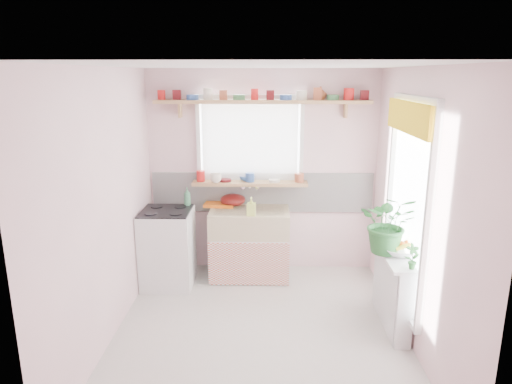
{
  "coord_description": "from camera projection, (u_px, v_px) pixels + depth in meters",
  "views": [
    {
      "loc": [
        0.06,
        -3.93,
        2.43
      ],
      "look_at": [
        -0.05,
        0.55,
        1.27
      ],
      "focal_mm": 32.0,
      "sensor_mm": 36.0,
      "label": 1
    }
  ],
  "objects": [
    {
      "name": "jade_plant",
      "position": [
        389.0,
        223.0,
        4.29
      ],
      "size": [
        0.62,
        0.57,
        0.59
      ],
      "primitive_type": "imported",
      "rotation": [
        0.0,
        0.0,
        -0.24
      ],
      "color": "#2A692F",
      "rests_on": "radiator_ledge"
    },
    {
      "name": "sill_bowl",
      "position": [
        247.0,
        178.0,
        5.61
      ],
      "size": [
        0.22,
        0.22,
        0.06
      ],
      "primitive_type": "imported",
      "rotation": [
        0.0,
        0.0,
        0.13
      ],
      "color": "#3665B0",
      "rests_on": "windowsill"
    },
    {
      "name": "shelf_crockery",
      "position": [
        262.0,
        95.0,
        5.29
      ],
      "size": [
        2.47,
        0.11,
        0.12
      ],
      "color": "red",
      "rests_on": "pine_shelf"
    },
    {
      "name": "sill_crockery",
      "position": [
        250.0,
        177.0,
        5.55
      ],
      "size": [
        1.35,
        0.11,
        0.12
      ],
      "color": "red",
      "rests_on": "windowsill"
    },
    {
      "name": "fruit",
      "position": [
        402.0,
        245.0,
        4.29
      ],
      "size": [
        0.2,
        0.14,
        0.1
      ],
      "color": "#EE5714",
      "rests_on": "fruit_bowl"
    },
    {
      "name": "sill_cup",
      "position": [
        216.0,
        178.0,
        5.5
      ],
      "size": [
        0.18,
        0.18,
        0.11
      ],
      "primitive_type": "imported",
      "rotation": [
        0.0,
        0.0,
        -0.4
      ],
      "color": "white",
      "rests_on": "windowsill"
    },
    {
      "name": "soap_bottle_sink",
      "position": [
        251.0,
        206.0,
        5.24
      ],
      "size": [
        0.11,
        0.11,
        0.21
      ],
      "primitive_type": "imported",
      "rotation": [
        0.0,
        0.0,
        -0.12
      ],
      "color": "#D8EC69",
      "rests_on": "sink_unit"
    },
    {
      "name": "shelf_vase",
      "position": [
        320.0,
        93.0,
        5.32
      ],
      "size": [
        0.15,
        0.15,
        0.15
      ],
      "primitive_type": "imported",
      "rotation": [
        0.0,
        0.0,
        -0.04
      ],
      "color": "#A45632",
      "rests_on": "pine_shelf"
    },
    {
      "name": "dish_tray",
      "position": [
        220.0,
        204.0,
        5.66
      ],
      "size": [
        0.39,
        0.31,
        0.04
      ],
      "primitive_type": "cube",
      "rotation": [
        0.0,
        0.0,
        -0.09
      ],
      "color": "orange",
      "rests_on": "sink_unit"
    },
    {
      "name": "room",
      "position": [
        323.0,
        176.0,
        4.89
      ],
      "size": [
        3.2,
        3.2,
        3.2
      ],
      "color": "beige",
      "rests_on": "ground"
    },
    {
      "name": "sink_unit",
      "position": [
        249.0,
        243.0,
        5.56
      ],
      "size": [
        0.95,
        0.65,
        1.11
      ],
      "color": "white",
      "rests_on": "ground"
    },
    {
      "name": "fruit_bowl",
      "position": [
        401.0,
        251.0,
        4.3
      ],
      "size": [
        0.37,
        0.37,
        0.08
      ],
      "primitive_type": "imported",
      "rotation": [
        0.0,
        0.0,
        -0.19
      ],
      "color": "silver",
      "rests_on": "radiator_ledge"
    },
    {
      "name": "cooker",
      "position": [
        168.0,
        248.0,
        5.34
      ],
      "size": [
        0.58,
        0.58,
        0.93
      ],
      "color": "white",
      "rests_on": "ground"
    },
    {
      "name": "pine_shelf",
      "position": [
        262.0,
        102.0,
        5.31
      ],
      "size": [
        2.52,
        0.24,
        0.04
      ],
      "primitive_type": "cube",
      "color": "tan",
      "rests_on": "room"
    },
    {
      "name": "herb_pot",
      "position": [
        412.0,
        257.0,
        3.97
      ],
      "size": [
        0.14,
        0.11,
        0.23
      ],
      "primitive_type": "imported",
      "rotation": [
        0.0,
        0.0,
        0.21
      ],
      "color": "#2B6B2B",
      "rests_on": "radiator_ledge"
    },
    {
      "name": "colander",
      "position": [
        233.0,
        200.0,
        5.64
      ],
      "size": [
        0.37,
        0.37,
        0.14
      ],
      "primitive_type": "ellipsoid",
      "rotation": [
        0.0,
        0.0,
        -0.17
      ],
      "color": "#540F0E",
      "rests_on": "sink_unit"
    },
    {
      "name": "cooker_bottle",
      "position": [
        187.0,
        197.0,
        5.41
      ],
      "size": [
        0.09,
        0.09,
        0.22
      ],
      "primitive_type": "imported",
      "rotation": [
        0.0,
        0.0,
        0.11
      ],
      "color": "#458B5F",
      "rests_on": "cooker"
    },
    {
      "name": "windowsill",
      "position": [
        250.0,
        183.0,
        5.57
      ],
      "size": [
        1.4,
        0.22,
        0.04
      ],
      "primitive_type": "cube",
      "color": "tan",
      "rests_on": "room"
    },
    {
      "name": "radiator_ledge",
      "position": [
        392.0,
        288.0,
        4.48
      ],
      "size": [
        0.22,
        0.95,
        0.78
      ],
      "color": "white",
      "rests_on": "ground"
    }
  ]
}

